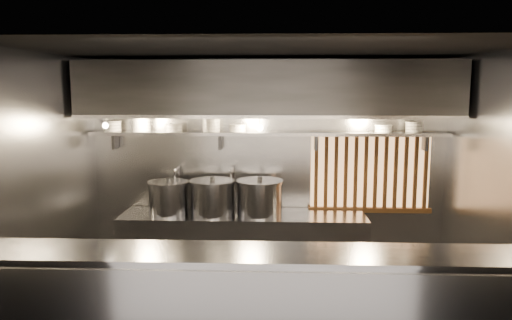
# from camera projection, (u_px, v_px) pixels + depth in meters

# --- Properties ---
(ceiling) EXTENTS (4.50, 4.50, 0.00)m
(ceiling) POSITION_uv_depth(u_px,v_px,m) (266.00, 50.00, 4.74)
(ceiling) COLOR black
(ceiling) RESTS_ON wall_back
(wall_back) EXTENTS (4.50, 0.00, 4.50)m
(wall_back) POSITION_uv_depth(u_px,v_px,m) (268.00, 169.00, 6.43)
(wall_back) COLOR gray
(wall_back) RESTS_ON floor
(wall_left) EXTENTS (0.00, 3.00, 3.00)m
(wall_left) POSITION_uv_depth(u_px,v_px,m) (43.00, 192.00, 5.04)
(wall_left) COLOR gray
(wall_left) RESTS_ON floor
(wall_right) EXTENTS (0.00, 3.00, 3.00)m
(wall_right) POSITION_uv_depth(u_px,v_px,m) (496.00, 196.00, 4.85)
(wall_right) COLOR gray
(wall_right) RESTS_ON floor
(serving_counter) EXTENTS (4.50, 0.56, 1.13)m
(serving_counter) POSITION_uv_depth(u_px,v_px,m) (263.00, 318.00, 4.12)
(serving_counter) COLOR #95959A
(serving_counter) RESTS_ON floor
(cooking_bench) EXTENTS (3.00, 0.70, 0.90)m
(cooking_bench) POSITION_uv_depth(u_px,v_px,m) (243.00, 249.00, 6.21)
(cooking_bench) COLOR #95959A
(cooking_bench) RESTS_ON floor
(bowl_shelf) EXTENTS (4.40, 0.34, 0.04)m
(bowl_shelf) POSITION_uv_depth(u_px,v_px,m) (268.00, 133.00, 6.18)
(bowl_shelf) COLOR #95959A
(bowl_shelf) RESTS_ON wall_back
(exhaust_hood) EXTENTS (4.40, 0.81, 0.65)m
(exhaust_hood) POSITION_uv_depth(u_px,v_px,m) (268.00, 89.00, 5.88)
(exhaust_hood) COLOR #2D2D30
(exhaust_hood) RESTS_ON ceiling
(wood_screen) EXTENTS (1.56, 0.09, 1.04)m
(wood_screen) POSITION_uv_depth(u_px,v_px,m) (370.00, 172.00, 6.33)
(wood_screen) COLOR #F7B46F
(wood_screen) RESTS_ON wall_back
(faucet_left) EXTENTS (0.04, 0.30, 0.50)m
(faucet_left) POSITION_uv_depth(u_px,v_px,m) (178.00, 177.00, 6.36)
(faucet_left) COLOR silver
(faucet_left) RESTS_ON wall_back
(faucet_right) EXTENTS (0.04, 0.30, 0.50)m
(faucet_right) POSITION_uv_depth(u_px,v_px,m) (232.00, 178.00, 6.33)
(faucet_right) COLOR silver
(faucet_right) RESTS_ON wall_back
(heat_lamp) EXTENTS (0.25, 0.35, 0.20)m
(heat_lamp) POSITION_uv_depth(u_px,v_px,m) (103.00, 120.00, 5.76)
(heat_lamp) COLOR #95959A
(heat_lamp) RESTS_ON exhaust_hood
(pendant_bulb) EXTENTS (0.09, 0.09, 0.19)m
(pendant_bulb) POSITION_uv_depth(u_px,v_px,m) (260.00, 128.00, 6.05)
(pendant_bulb) COLOR #2D2D30
(pendant_bulb) RESTS_ON exhaust_hood
(stock_pot_left) EXTENTS (0.66, 0.66, 0.45)m
(stock_pot_left) POSITION_uv_depth(u_px,v_px,m) (168.00, 198.00, 6.12)
(stock_pot_left) COLOR #95959A
(stock_pot_left) RESTS_ON cooking_bench
(stock_pot_mid) EXTENTS (0.74, 0.74, 0.47)m
(stock_pot_mid) POSITION_uv_depth(u_px,v_px,m) (213.00, 197.00, 6.09)
(stock_pot_mid) COLOR #95959A
(stock_pot_mid) RESTS_ON cooking_bench
(stock_pot_right) EXTENTS (0.61, 0.61, 0.47)m
(stock_pot_right) POSITION_uv_depth(u_px,v_px,m) (260.00, 197.00, 6.08)
(stock_pot_right) COLOR #95959A
(stock_pot_right) RESTS_ON cooking_bench
(bowl_stack_0) EXTENTS (0.23, 0.23, 0.13)m
(bowl_stack_0) POSITION_uv_depth(u_px,v_px,m) (112.00, 126.00, 6.25)
(bowl_stack_0) COLOR silver
(bowl_stack_0) RESTS_ON bowl_shelf
(bowl_stack_1) EXTENTS (0.24, 0.24, 0.17)m
(bowl_stack_1) POSITION_uv_depth(u_px,v_px,m) (142.00, 125.00, 6.23)
(bowl_stack_1) COLOR silver
(bowl_stack_1) RESTS_ON bowl_shelf
(bowl_stack_2) EXTENTS (0.22, 0.22, 0.09)m
(bowl_stack_2) POSITION_uv_depth(u_px,v_px,m) (174.00, 128.00, 6.22)
(bowl_stack_2) COLOR silver
(bowl_stack_2) RESTS_ON bowl_shelf
(bowl_stack_3) EXTENTS (0.23, 0.23, 0.17)m
(bowl_stack_3) POSITION_uv_depth(u_px,v_px,m) (211.00, 125.00, 6.19)
(bowl_stack_3) COLOR silver
(bowl_stack_3) RESTS_ON bowl_shelf
(bowl_stack_4) EXTENTS (0.21, 0.21, 0.09)m
(bowl_stack_4) POSITION_uv_depth(u_px,v_px,m) (238.00, 128.00, 6.18)
(bowl_stack_4) COLOR silver
(bowl_stack_4) RESTS_ON bowl_shelf
(bowl_stack_5) EXTENTS (0.22, 0.22, 0.09)m
(bowl_stack_5) POSITION_uv_depth(u_px,v_px,m) (383.00, 128.00, 6.11)
(bowl_stack_5) COLOR silver
(bowl_stack_5) RESTS_ON bowl_shelf
(bowl_stack_6) EXTENTS (0.22, 0.22, 0.13)m
(bowl_stack_6) POSITION_uv_depth(u_px,v_px,m) (414.00, 127.00, 6.09)
(bowl_stack_6) COLOR silver
(bowl_stack_6) RESTS_ON bowl_shelf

